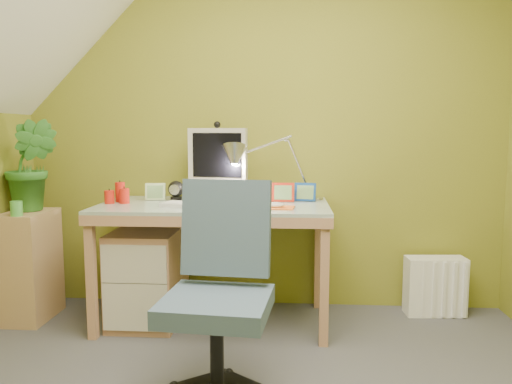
# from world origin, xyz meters

# --- Properties ---
(wall_back) EXTENTS (3.20, 0.01, 2.40)m
(wall_back) POSITION_xyz_m (0.00, 1.60, 1.20)
(wall_back) COLOR olive
(wall_back) RESTS_ON floor
(desk) EXTENTS (1.40, 0.71, 0.75)m
(desk) POSITION_xyz_m (-0.28, 1.23, 0.37)
(desk) COLOR tan
(desk) RESTS_ON floor
(monitor) EXTENTS (0.40, 0.27, 0.51)m
(monitor) POSITION_xyz_m (-0.28, 1.41, 1.00)
(monitor) COLOR #B8B4A6
(monitor) RESTS_ON desk
(speaker_left) EXTENTS (0.11, 0.11, 0.12)m
(speaker_left) POSITION_xyz_m (-0.55, 1.39, 0.81)
(speaker_left) COLOR black
(speaker_left) RESTS_ON desk
(speaker_right) EXTENTS (0.12, 0.12, 0.12)m
(speaker_right) POSITION_xyz_m (-0.01, 1.39, 0.81)
(speaker_right) COLOR black
(speaker_right) RESTS_ON desk
(keyboard) EXTENTS (0.44, 0.25, 0.02)m
(keyboard) POSITION_xyz_m (-0.36, 1.09, 0.76)
(keyboard) COLOR silver
(keyboard) RESTS_ON desk
(mousepad) EXTENTS (0.23, 0.17, 0.01)m
(mousepad) POSITION_xyz_m (0.10, 1.09, 0.75)
(mousepad) COLOR orange
(mousepad) RESTS_ON desk
(mouse) EXTENTS (0.11, 0.08, 0.03)m
(mouse) POSITION_xyz_m (0.10, 1.09, 0.76)
(mouse) COLOR silver
(mouse) RESTS_ON mousepad
(amber_tumbler) EXTENTS (0.09, 0.09, 0.10)m
(amber_tumbler) POSITION_xyz_m (-0.10, 1.15, 0.80)
(amber_tumbler) COLOR brown
(amber_tumbler) RESTS_ON desk
(candle_cluster) EXTENTS (0.19, 0.18, 0.12)m
(candle_cluster) POSITION_xyz_m (-0.88, 1.24, 0.81)
(candle_cluster) COLOR red
(candle_cluster) RESTS_ON desk
(photo_frame_red) EXTENTS (0.14, 0.02, 0.12)m
(photo_frame_red) POSITION_xyz_m (0.14, 1.35, 0.81)
(photo_frame_red) COLOR red
(photo_frame_red) RESTS_ON desk
(photo_frame_blue) EXTENTS (0.14, 0.04, 0.12)m
(photo_frame_blue) POSITION_xyz_m (0.28, 1.39, 0.81)
(photo_frame_blue) COLOR navy
(photo_frame_blue) RESTS_ON desk
(photo_frame_green) EXTENTS (0.13, 0.04, 0.11)m
(photo_frame_green) POSITION_xyz_m (-0.68, 1.37, 0.80)
(photo_frame_green) COLOR #B4D18F
(photo_frame_green) RESTS_ON desk
(desk_lamp) EXTENTS (0.57, 0.27, 0.60)m
(desk_lamp) POSITION_xyz_m (0.17, 1.41, 1.05)
(desk_lamp) COLOR #B2B3B6
(desk_lamp) RESTS_ON desk
(side_ledge) EXTENTS (0.26, 0.39, 0.69)m
(side_ledge) POSITION_xyz_m (-1.45, 1.21, 0.34)
(side_ledge) COLOR tan
(side_ledge) RESTS_ON floor
(potted_plant) EXTENTS (0.36, 0.31, 0.58)m
(potted_plant) POSITION_xyz_m (-1.43, 1.26, 0.97)
(potted_plant) COLOR #2F6F25
(potted_plant) RESTS_ON side_ledge
(green_cup) EXTENTS (0.07, 0.07, 0.09)m
(green_cup) POSITION_xyz_m (-1.43, 1.06, 0.73)
(green_cup) COLOR #4FAB47
(green_cup) RESTS_ON side_ledge
(task_chair) EXTENTS (0.55, 0.55, 0.92)m
(task_chair) POSITION_xyz_m (-0.12, 0.28, 0.46)
(task_chair) COLOR #41566B
(task_chair) RESTS_ON floor
(radiator) EXTENTS (0.39, 0.18, 0.38)m
(radiator) POSITION_xyz_m (1.13, 1.46, 0.19)
(radiator) COLOR white
(radiator) RESTS_ON floor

